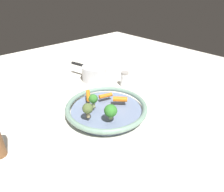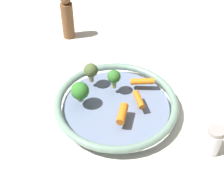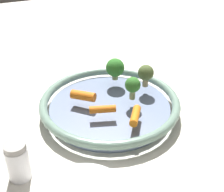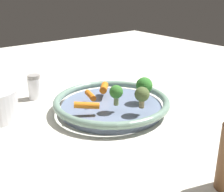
{
  "view_description": "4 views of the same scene",
  "coord_description": "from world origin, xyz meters",
  "px_view_note": "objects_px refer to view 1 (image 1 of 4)",
  "views": [
    {
      "loc": [
        -0.52,
        0.44,
        0.47
      ],
      "look_at": [
        -0.0,
        -0.03,
        0.07
      ],
      "focal_mm": 32.53,
      "sensor_mm": 36.0,
      "label": 1
    },
    {
      "loc": [
        -0.33,
        -0.53,
        0.65
      ],
      "look_at": [
        -0.02,
        -0.01,
        0.07
      ],
      "focal_mm": 52.96,
      "sensor_mm": 36.0,
      "label": 2
    },
    {
      "loc": [
        0.58,
        -0.24,
        0.44
      ],
      "look_at": [
        0.02,
        -0.0,
        0.06
      ],
      "focal_mm": 50.89,
      "sensor_mm": 36.0,
      "label": 3
    },
    {
      "loc": [
        0.49,
        0.62,
        0.35
      ],
      "look_at": [
        0.02,
        0.02,
        0.06
      ],
      "focal_mm": 48.31,
      "sensor_mm": 36.0,
      "label": 4
    }
  ],
  "objects_px": {
    "broccoli_floret_large": "(93,99)",
    "salt_shaker": "(125,79)",
    "serving_bowl": "(106,109)",
    "broccoli_floret_small": "(88,109)",
    "baby_carrot_left": "(88,96)",
    "broccoli_floret_edge": "(111,111)",
    "saucepan": "(94,73)",
    "baby_carrot_back": "(120,99)",
    "baby_carrot_near_rim": "(106,96)"
  },
  "relations": [
    {
      "from": "baby_carrot_near_rim",
      "to": "broccoli_floret_large",
      "type": "relative_size",
      "value": 1.04
    },
    {
      "from": "baby_carrot_left",
      "to": "broccoli_floret_edge",
      "type": "xyz_separation_m",
      "value": [
        -0.18,
        0.03,
        0.02
      ]
    },
    {
      "from": "serving_bowl",
      "to": "broccoli_floret_edge",
      "type": "distance_m",
      "value": 0.11
    },
    {
      "from": "baby_carrot_back",
      "to": "broccoli_floret_edge",
      "type": "relative_size",
      "value": 1.02
    },
    {
      "from": "baby_carrot_back",
      "to": "serving_bowl",
      "type": "bearing_deg",
      "value": 72.78
    },
    {
      "from": "saucepan",
      "to": "baby_carrot_left",
      "type": "bearing_deg",
      "value": 136.58
    },
    {
      "from": "baby_carrot_back",
      "to": "broccoli_floret_small",
      "type": "bearing_deg",
      "value": 90.14
    },
    {
      "from": "serving_bowl",
      "to": "baby_carrot_left",
      "type": "relative_size",
      "value": 5.03
    },
    {
      "from": "broccoli_floret_edge",
      "to": "saucepan",
      "type": "xyz_separation_m",
      "value": [
        0.36,
        -0.2,
        -0.03
      ]
    },
    {
      "from": "broccoli_floret_small",
      "to": "salt_shaker",
      "type": "distance_m",
      "value": 0.36
    },
    {
      "from": "baby_carrot_left",
      "to": "broccoli_floret_edge",
      "type": "bearing_deg",
      "value": 170.41
    },
    {
      "from": "baby_carrot_near_rim",
      "to": "salt_shaker",
      "type": "relative_size",
      "value": 0.74
    },
    {
      "from": "broccoli_floret_large",
      "to": "saucepan",
      "type": "xyz_separation_m",
      "value": [
        0.26,
        -0.2,
        -0.04
      ]
    },
    {
      "from": "broccoli_floret_edge",
      "to": "broccoli_floret_small",
      "type": "bearing_deg",
      "value": 41.72
    },
    {
      "from": "serving_bowl",
      "to": "broccoli_floret_large",
      "type": "relative_size",
      "value": 5.95
    },
    {
      "from": "salt_shaker",
      "to": "baby_carrot_near_rim",
      "type": "bearing_deg",
      "value": 112.02
    },
    {
      "from": "broccoli_floret_large",
      "to": "salt_shaker",
      "type": "relative_size",
      "value": 0.71
    },
    {
      "from": "broccoli_floret_large",
      "to": "saucepan",
      "type": "distance_m",
      "value": 0.33
    },
    {
      "from": "broccoli_floret_small",
      "to": "saucepan",
      "type": "distance_m",
      "value": 0.4
    },
    {
      "from": "baby_carrot_left",
      "to": "saucepan",
      "type": "xyz_separation_m",
      "value": [
        0.19,
        -0.18,
        -0.01
      ]
    },
    {
      "from": "salt_shaker",
      "to": "saucepan",
      "type": "height_order",
      "value": "saucepan"
    },
    {
      "from": "baby_carrot_near_rim",
      "to": "salt_shaker",
      "type": "distance_m",
      "value": 0.21
    },
    {
      "from": "baby_carrot_left",
      "to": "baby_carrot_back",
      "type": "bearing_deg",
      "value": -146.13
    },
    {
      "from": "baby_carrot_back",
      "to": "broccoli_floret_small",
      "type": "height_order",
      "value": "broccoli_floret_small"
    },
    {
      "from": "broccoli_floret_edge",
      "to": "salt_shaker",
      "type": "height_order",
      "value": "broccoli_floret_edge"
    },
    {
      "from": "broccoli_floret_large",
      "to": "baby_carrot_near_rim",
      "type": "bearing_deg",
      "value": -73.36
    },
    {
      "from": "broccoli_floret_large",
      "to": "saucepan",
      "type": "bearing_deg",
      "value": -38.25
    },
    {
      "from": "broccoli_floret_small",
      "to": "salt_shaker",
      "type": "relative_size",
      "value": 0.73
    },
    {
      "from": "salt_shaker",
      "to": "saucepan",
      "type": "distance_m",
      "value": 0.17
    },
    {
      "from": "saucepan",
      "to": "broccoli_floret_large",
      "type": "bearing_deg",
      "value": 141.75
    },
    {
      "from": "broccoli_floret_edge",
      "to": "serving_bowl",
      "type": "bearing_deg",
      "value": -30.95
    },
    {
      "from": "broccoli_floret_edge",
      "to": "baby_carrot_back",
      "type": "bearing_deg",
      "value": -59.89
    },
    {
      "from": "salt_shaker",
      "to": "saucepan",
      "type": "xyz_separation_m",
      "value": [
        0.16,
        0.07,
        0.0
      ]
    },
    {
      "from": "broccoli_floret_edge",
      "to": "salt_shaker",
      "type": "relative_size",
      "value": 0.73
    },
    {
      "from": "serving_bowl",
      "to": "saucepan",
      "type": "bearing_deg",
      "value": -29.2
    },
    {
      "from": "serving_bowl",
      "to": "baby_carrot_left",
      "type": "xyz_separation_m",
      "value": [
        0.1,
        0.02,
        0.03
      ]
    },
    {
      "from": "baby_carrot_left",
      "to": "broccoli_floret_large",
      "type": "height_order",
      "value": "broccoli_floret_large"
    },
    {
      "from": "baby_carrot_left",
      "to": "baby_carrot_back",
      "type": "xyz_separation_m",
      "value": [
        -0.11,
        -0.08,
        0.0
      ]
    },
    {
      "from": "baby_carrot_back",
      "to": "saucepan",
      "type": "relative_size",
      "value": 0.26
    },
    {
      "from": "baby_carrot_left",
      "to": "broccoli_floret_edge",
      "type": "distance_m",
      "value": 0.18
    },
    {
      "from": "serving_bowl",
      "to": "broccoli_floret_edge",
      "type": "bearing_deg",
      "value": 149.05
    },
    {
      "from": "broccoli_floret_edge",
      "to": "saucepan",
      "type": "height_order",
      "value": "broccoli_floret_edge"
    },
    {
      "from": "baby_carrot_near_rim",
      "to": "baby_carrot_back",
      "type": "bearing_deg",
      "value": -161.1
    },
    {
      "from": "baby_carrot_near_rim",
      "to": "serving_bowl",
      "type": "bearing_deg",
      "value": 142.26
    },
    {
      "from": "serving_bowl",
      "to": "saucepan",
      "type": "relative_size",
      "value": 1.5
    },
    {
      "from": "broccoli_floret_large",
      "to": "broccoli_floret_small",
      "type": "relative_size",
      "value": 0.98
    },
    {
      "from": "baby_carrot_back",
      "to": "broccoli_floret_small",
      "type": "relative_size",
      "value": 1.02
    },
    {
      "from": "broccoli_floret_edge",
      "to": "broccoli_floret_small",
      "type": "distance_m",
      "value": 0.08
    },
    {
      "from": "broccoli_floret_large",
      "to": "broccoli_floret_small",
      "type": "bearing_deg",
      "value": 126.21
    },
    {
      "from": "serving_bowl",
      "to": "broccoli_floret_small",
      "type": "relative_size",
      "value": 5.82
    }
  ]
}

